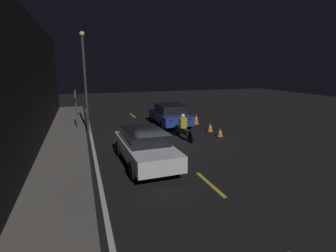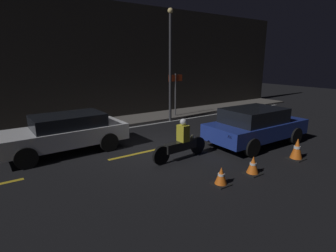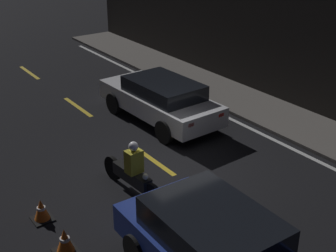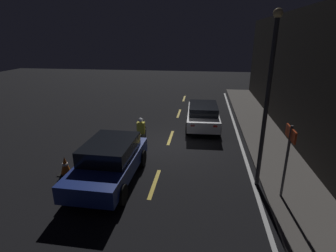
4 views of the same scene
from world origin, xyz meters
name	(u,v)px [view 2 (image 2 of 4)]	position (x,y,z in m)	size (l,w,h in m)	color
ground_plane	(159,149)	(0.00, 0.00, 0.00)	(56.00, 56.00, 0.00)	black
raised_curb	(109,123)	(0.00, 4.82, 0.05)	(28.00, 2.12, 0.10)	#605B56
building_front	(97,62)	(0.00, 6.03, 3.12)	(28.00, 0.30, 6.24)	black
lane_dash_c	(135,154)	(-1.00, 0.00, 0.00)	(2.00, 0.14, 0.01)	gold
lane_dash_d	(225,134)	(3.50, 0.00, 0.00)	(2.00, 0.14, 0.01)	gold
lane_dash_e	(283,121)	(8.00, 0.00, 0.00)	(2.00, 0.14, 0.01)	gold
lane_solid_kerb	(120,129)	(0.00, 3.51, 0.00)	(25.20, 0.14, 0.01)	silver
sedan_white	(65,132)	(-2.94, 1.61, 0.75)	(4.41, 1.96, 1.37)	silver
sedan_blue	(255,125)	(3.44, -1.64, 0.78)	(4.20, 2.01, 1.45)	navy
motorcycle	(181,143)	(0.07, -1.27, 0.56)	(2.24, 0.38, 1.38)	black
traffic_cone_near	(221,176)	(-0.18, -3.38, 0.24)	(0.43, 0.43, 0.50)	black
traffic_cone_mid	(253,165)	(1.09, -3.41, 0.26)	(0.46, 0.46, 0.54)	black
traffic_cone_far	(297,149)	(3.27, -3.47, 0.35)	(0.51, 0.51, 0.72)	black
shop_sign	(175,86)	(3.83, 4.22, 1.79)	(0.90, 0.08, 2.40)	#4C4C51
street_lamp	(170,60)	(3.04, 3.61, 3.24)	(0.28, 0.28, 5.76)	#333338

